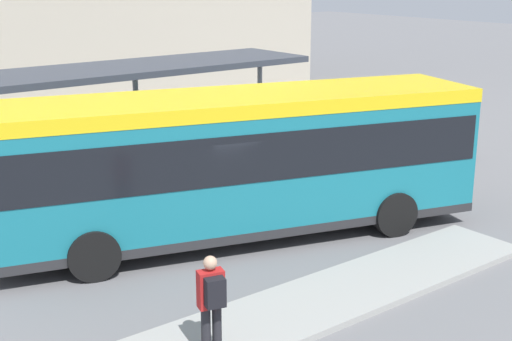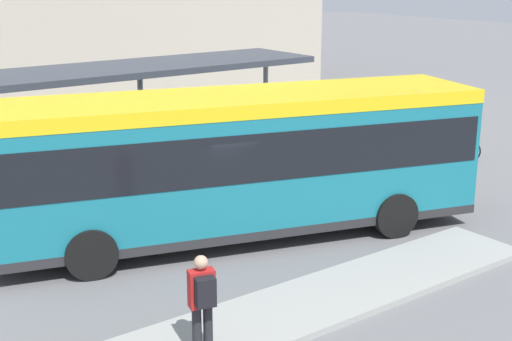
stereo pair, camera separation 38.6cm
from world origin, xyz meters
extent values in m
plane|color=slate|center=(0.00, 0.00, 0.00)|extent=(120.00, 120.00, 0.00)
cube|color=#9E9E99|center=(-0.63, -3.65, 0.06)|extent=(9.78, 1.80, 0.12)
cube|color=#197284|center=(0.00, 0.00, 1.80)|extent=(11.10, 5.55, 2.90)
cube|color=yellow|center=(0.00, 0.00, 3.10)|extent=(11.12, 5.57, 0.30)
cube|color=black|center=(0.00, 0.00, 2.15)|extent=(10.90, 5.51, 1.01)
cube|color=black|center=(5.17, -1.57, 2.15)|extent=(0.75, 2.23, 1.12)
cube|color=#28282B|center=(0.00, 0.00, 0.45)|extent=(11.11, 5.56, 0.20)
cylinder|color=black|center=(3.56, 0.17, 0.51)|extent=(1.07, 0.57, 1.03)
cylinder|color=black|center=(2.87, -2.13, 0.51)|extent=(1.07, 0.57, 1.03)
cylinder|color=black|center=(-2.87, 2.13, 0.51)|extent=(1.07, 0.57, 1.03)
cylinder|color=black|center=(-3.56, -0.17, 0.51)|extent=(1.07, 0.57, 1.03)
cylinder|color=#232328|center=(-3.52, -3.97, 0.52)|extent=(0.15, 0.15, 0.79)
cylinder|color=#232328|center=(-3.35, -4.02, 0.52)|extent=(0.15, 0.15, 0.79)
cube|color=#B21E1E|center=(-3.43, -4.00, 1.21)|extent=(0.44, 0.31, 0.59)
cube|color=black|center=(-3.49, -4.19, 1.24)|extent=(0.34, 0.27, 0.45)
sphere|color=tan|center=(-3.43, -4.00, 1.63)|extent=(0.21, 0.21, 0.21)
torus|color=black|center=(9.75, 1.91, 0.33)|extent=(0.05, 0.66, 0.66)
torus|color=black|center=(9.75, 1.02, 0.33)|extent=(0.05, 0.66, 0.66)
cylinder|color=orange|center=(9.75, 1.46, 0.54)|extent=(0.04, 0.70, 0.04)
cylinder|color=orange|center=(9.75, 1.30, 0.49)|extent=(0.04, 0.04, 0.32)
cube|color=black|center=(9.75, 1.30, 0.65)|extent=(0.07, 0.18, 0.04)
cylinder|color=orange|center=(9.75, 1.82, 0.62)|extent=(0.48, 0.03, 0.03)
torus|color=black|center=(9.38, 2.75, 0.37)|extent=(0.16, 0.75, 0.75)
torus|color=black|center=(9.53, 1.74, 0.37)|extent=(0.16, 0.75, 0.75)
cylinder|color=#2847AD|center=(9.46, 2.24, 0.62)|extent=(0.15, 0.80, 0.04)
cylinder|color=#2847AD|center=(9.48, 2.06, 0.56)|extent=(0.04, 0.04, 0.37)
cube|color=black|center=(9.48, 2.06, 0.74)|extent=(0.10, 0.19, 0.04)
cylinder|color=#2847AD|center=(9.40, 2.65, 0.71)|extent=(0.48, 0.10, 0.03)
cube|color=#383D47|center=(0.77, 5.91, 3.11)|extent=(10.66, 2.91, 0.18)
cylinder|color=gray|center=(5.30, 5.91, 1.51)|extent=(0.16, 0.16, 3.02)
cylinder|color=gray|center=(0.77, 5.91, 1.51)|extent=(0.16, 0.16, 3.02)
cylinder|color=slate|center=(2.93, 3.74, 0.32)|extent=(0.86, 0.86, 0.65)
sphere|color=#337F38|center=(2.93, 3.74, 1.02)|extent=(0.99, 0.99, 0.99)
cylinder|color=slate|center=(-1.76, 3.70, 0.29)|extent=(0.90, 0.90, 0.59)
sphere|color=#235B28|center=(-1.76, 3.70, 0.98)|extent=(1.03, 1.03, 1.03)
camera|label=1|loc=(-8.93, -12.17, 5.89)|focal=50.00mm
camera|label=2|loc=(-8.62, -12.41, 5.89)|focal=50.00mm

